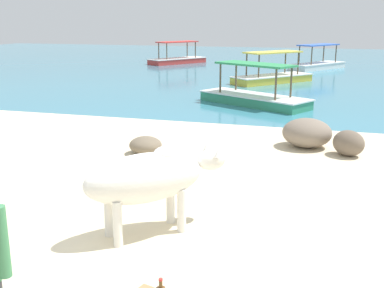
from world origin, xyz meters
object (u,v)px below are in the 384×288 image
(cow, at_px, (149,178))
(boat_green, at_px, (254,96))
(boat_red, at_px, (177,59))
(boat_yellow, at_px, (272,76))
(boat_white, at_px, (317,64))

(cow, height_order, boat_green, boat_green)
(boat_red, xyz_separation_m, boat_green, (6.61, -12.63, 0.00))
(cow, bearing_deg, boat_yellow, 46.52)
(boat_red, xyz_separation_m, boat_yellow, (6.49, -7.15, 0.00))
(cow, xyz_separation_m, boat_red, (-6.84, 22.23, -0.47))
(cow, height_order, boat_white, boat_white)
(boat_red, bearing_deg, boat_green, -119.08)
(boat_green, relative_size, boat_white, 1.02)
(boat_green, height_order, boat_white, same)
(cow, bearing_deg, boat_green, 46.57)
(boat_yellow, bearing_deg, boat_red, -96.95)
(boat_red, distance_m, boat_white, 8.15)
(boat_red, bearing_deg, cow, -129.61)
(boat_green, bearing_deg, boat_yellow, -59.46)
(boat_white, bearing_deg, boat_yellow, 18.46)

